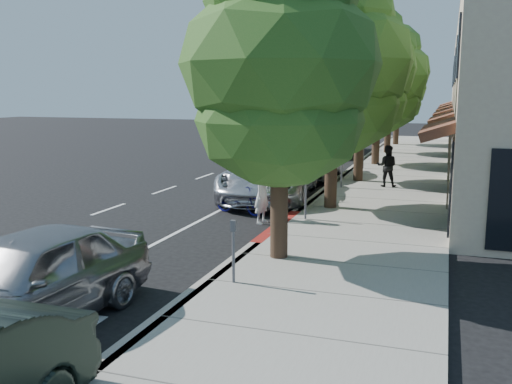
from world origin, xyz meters
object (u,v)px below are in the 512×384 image
at_px(street_tree_1, 333,65).
at_px(bicycle, 239,199).
at_px(street_tree_0, 280,69).
at_px(silver_suv, 270,175).
at_px(street_tree_3, 378,78).
at_px(street_tree_4, 390,74).
at_px(dark_suv_far, 341,139).
at_px(cyclist, 262,193).
at_px(pedestrian, 387,166).
at_px(dark_sedan, 316,161).
at_px(street_tree_5, 398,89).
at_px(near_car_a, 27,279).
at_px(white_pickup, 335,142).
at_px(street_tree_2, 361,71).

relative_size(street_tree_1, bicycle, 4.22).
bearing_deg(street_tree_0, silver_suv, 108.75).
xyz_separation_m(street_tree_3, street_tree_4, (0.00, 6.00, 0.38)).
xyz_separation_m(street_tree_0, dark_suv_far, (-3.10, 25.19, -3.53)).
xyz_separation_m(cyclist, pedestrian, (2.91, 7.05, 0.07)).
bearing_deg(pedestrian, street_tree_0, 82.17).
bearing_deg(dark_sedan, street_tree_1, -73.10).
bearing_deg(pedestrian, bicycle, 55.53).
relative_size(street_tree_5, pedestrian, 4.00).
bearing_deg(street_tree_3, dark_suv_far, 113.33).
bearing_deg(near_car_a, street_tree_3, 88.29).
bearing_deg(white_pickup, cyclist, -91.31).
bearing_deg(street_tree_0, street_tree_4, 90.00).
relative_size(cyclist, bicycle, 0.99).
bearing_deg(street_tree_0, white_pickup, 97.54).
distance_m(street_tree_4, dark_suv_far, 5.29).
bearing_deg(bicycle, street_tree_4, 8.43).
bearing_deg(street_tree_4, dark_sedan, -100.35).
height_order(dark_suv_far, pedestrian, pedestrian).
distance_m(street_tree_0, near_car_a, 6.65).
bearing_deg(near_car_a, street_tree_0, 64.30).
distance_m(dark_suv_far, near_car_a, 30.00).
relative_size(cyclist, dark_sedan, 0.37).
bearing_deg(street_tree_4, street_tree_1, -90.00).
height_order(dark_sedan, pedestrian, pedestrian).
bearing_deg(street_tree_3, street_tree_2, -90.00).
distance_m(dark_sedan, near_car_a, 17.68).
bearing_deg(silver_suv, street_tree_5, 76.67).
distance_m(street_tree_1, near_car_a, 11.85).
bearing_deg(pedestrian, dark_sedan, -32.72).
relative_size(street_tree_1, white_pickup, 1.36).
bearing_deg(bicycle, dark_sedan, 11.74).
height_order(white_pickup, near_car_a, near_car_a).
xyz_separation_m(street_tree_2, cyclist, (-1.60, -8.28, -3.80)).
relative_size(street_tree_2, street_tree_4, 0.95).
bearing_deg(street_tree_2, pedestrian, -43.11).
distance_m(street_tree_5, dark_suv_far, 6.57).
distance_m(street_tree_4, silver_suv, 17.18).
relative_size(silver_suv, white_pickup, 1.13).
distance_m(cyclist, silver_suv, 3.90).
bearing_deg(street_tree_5, street_tree_1, -90.00).
bearing_deg(silver_suv, street_tree_3, 69.50).
relative_size(cyclist, dark_suv_far, 0.37).
relative_size(street_tree_3, silver_suv, 1.18).
distance_m(street_tree_0, street_tree_5, 30.00).
height_order(street_tree_2, near_car_a, street_tree_2).
distance_m(bicycle, near_car_a, 9.55).
bearing_deg(near_car_a, silver_suv, 93.83).
bearing_deg(silver_suv, near_car_a, -98.64).
bearing_deg(dark_suv_far, street_tree_0, -81.26).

